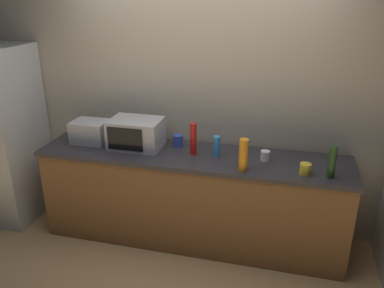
# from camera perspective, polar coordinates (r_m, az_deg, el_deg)

# --- Properties ---
(ground_plane) EXTENTS (8.00, 8.00, 0.00)m
(ground_plane) POSITION_cam_1_polar(r_m,az_deg,el_deg) (3.65, -1.61, -17.07)
(ground_plane) COLOR tan
(back_wall) EXTENTS (6.40, 0.10, 2.70)m
(back_wall) POSITION_cam_1_polar(r_m,az_deg,el_deg) (3.75, 1.56, 7.26)
(back_wall) COLOR #B2A893
(back_wall) RESTS_ON ground_plane
(counter_run) EXTENTS (2.84, 0.64, 0.90)m
(counter_run) POSITION_cam_1_polar(r_m,az_deg,el_deg) (3.72, 0.00, -7.86)
(counter_run) COLOR brown
(counter_run) RESTS_ON ground_plane
(microwave) EXTENTS (0.48, 0.35, 0.27)m
(microwave) POSITION_cam_1_polar(r_m,az_deg,el_deg) (3.67, -8.22, 1.57)
(microwave) COLOR #B7BABF
(microwave) RESTS_ON counter_run
(toaster_oven) EXTENTS (0.34, 0.26, 0.21)m
(toaster_oven) POSITION_cam_1_polar(r_m,az_deg,el_deg) (3.89, -14.67, 1.79)
(toaster_oven) COLOR #B7BABF
(toaster_oven) RESTS_ON counter_run
(bottle_spray_cleaner) EXTENTS (0.06, 0.06, 0.19)m
(bottle_spray_cleaner) POSITION_cam_1_polar(r_m,az_deg,el_deg) (3.45, 3.65, -0.34)
(bottle_spray_cleaner) COLOR #338CE5
(bottle_spray_cleaner) RESTS_ON counter_run
(bottle_dish_soap) EXTENTS (0.07, 0.07, 0.27)m
(bottle_dish_soap) POSITION_cam_1_polar(r_m,az_deg,el_deg) (3.19, 7.55, -1.59)
(bottle_dish_soap) COLOR orange
(bottle_dish_soap) RESTS_ON counter_run
(bottle_hot_sauce) EXTENTS (0.06, 0.06, 0.29)m
(bottle_hot_sauce) POSITION_cam_1_polar(r_m,az_deg,el_deg) (3.46, 0.20, 0.74)
(bottle_hot_sauce) COLOR red
(bottle_hot_sauce) RESTS_ON counter_run
(bottle_wine) EXTENTS (0.06, 0.06, 0.27)m
(bottle_wine) POSITION_cam_1_polar(r_m,az_deg,el_deg) (3.24, 19.90, -2.50)
(bottle_wine) COLOR #1E3F19
(bottle_wine) RESTS_ON counter_run
(mug_yellow) EXTENTS (0.09, 0.09, 0.09)m
(mug_yellow) POSITION_cam_1_polar(r_m,az_deg,el_deg) (3.26, 16.31, -3.53)
(mug_yellow) COLOR yellow
(mug_yellow) RESTS_ON counter_run
(mug_blue) EXTENTS (0.09, 0.09, 0.11)m
(mug_blue) POSITION_cam_1_polar(r_m,az_deg,el_deg) (3.68, -2.07, 0.50)
(mug_blue) COLOR #2D4CB2
(mug_blue) RESTS_ON counter_run
(mug_white) EXTENTS (0.08, 0.08, 0.09)m
(mug_white) POSITION_cam_1_polar(r_m,az_deg,el_deg) (3.43, 10.69, -1.70)
(mug_white) COLOR white
(mug_white) RESTS_ON counter_run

